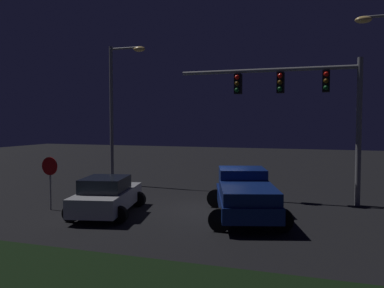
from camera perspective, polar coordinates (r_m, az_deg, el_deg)
ground_plane at (r=17.45m, az=2.77°, el=-9.14°), size 80.00×80.00×0.00m
pickup_truck at (r=16.02m, az=7.34°, el=-6.63°), size 3.93×5.75×1.80m
car_sedan at (r=16.85m, az=-11.79°, el=-7.08°), size 3.11×4.69×1.51m
traffic_signal_gantry at (r=19.36m, az=15.05°, el=6.56°), size 8.32×0.56×6.50m
street_lamp_left at (r=24.28m, az=-10.28°, el=6.28°), size 2.28×0.44×8.06m
stop_sign at (r=18.13m, az=-19.19°, el=-3.84°), size 0.76×0.08×2.23m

